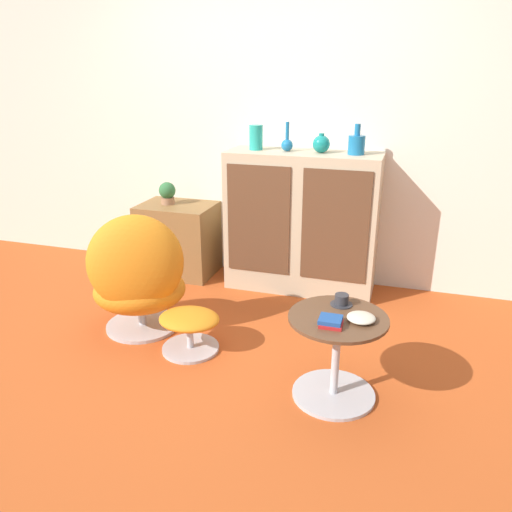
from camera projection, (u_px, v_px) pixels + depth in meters
ground_plane at (199, 365)px, 3.10m from camera, size 12.00×12.00×0.00m
wall_back at (272, 124)px, 4.09m from camera, size 6.40×0.06×2.60m
sideboard at (302, 222)px, 4.03m from camera, size 1.20×0.46×1.13m
tv_console at (179, 239)px, 4.42m from camera, size 0.64×0.48×0.63m
egg_chair at (138, 278)px, 3.37m from camera, size 0.82×0.79×0.87m
ottoman at (189, 325)px, 3.21m from camera, size 0.40×0.37×0.27m
coffee_table at (336, 354)px, 2.72m from camera, size 0.53×0.53×0.50m
vase_leftmost at (256, 137)px, 3.91m from camera, size 0.11×0.11×0.19m
vase_inner_left at (287, 144)px, 3.85m from camera, size 0.09×0.09×0.22m
vase_inner_right at (321, 144)px, 3.78m from camera, size 0.13×0.13×0.15m
vase_rightmost at (357, 144)px, 3.70m from camera, size 0.12×0.12×0.22m
potted_plant at (167, 193)px, 4.29m from camera, size 0.14×0.14×0.19m
teacup at (342, 301)px, 2.76m from camera, size 0.12×0.12×0.06m
book_stack at (331, 322)px, 2.55m from camera, size 0.12×0.12×0.04m
bowl at (361, 318)px, 2.59m from camera, size 0.15×0.15×0.04m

